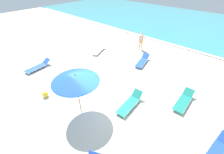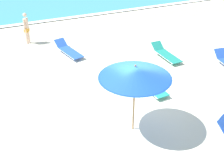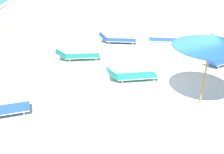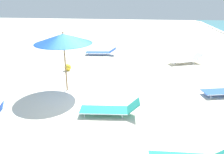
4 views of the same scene
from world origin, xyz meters
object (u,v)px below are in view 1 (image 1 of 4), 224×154
object	(u,v)px
sun_lounger_near_water_left	(38,66)
sun_lounger_mid_beach_pair_b	(130,103)
sun_lounger_mid_beach_solo	(218,151)
sun_lounger_mid_beach_pair_a	(99,49)
beach_umbrella	(75,78)
beach_ball	(45,94)
sun_lounger_beside_umbrella	(142,61)
beachgoer_wading_adult	(141,40)
sun_lounger_under_umbrella	(184,101)

from	to	relation	value
sun_lounger_near_water_left	sun_lounger_mid_beach_pair_b	size ratio (longest dim) A/B	1.01
sun_lounger_near_water_left	sun_lounger_mid_beach_solo	bearing A→B (deg)	2.80
sun_lounger_mid_beach_solo	sun_lounger_mid_beach_pair_a	xyz separation A→B (m)	(-11.08, 3.53, 0.00)
sun_lounger_near_water_left	sun_lounger_mid_beach_pair_b	bearing A→B (deg)	6.01
sun_lounger_near_water_left	sun_lounger_mid_beach_pair_b	world-z (taller)	sun_lounger_mid_beach_pair_b
beach_umbrella	sun_lounger_mid_beach_pair_a	world-z (taller)	beach_umbrella
beach_umbrella	sun_lounger_mid_beach_solo	size ratio (longest dim) A/B	1.20
sun_lounger_mid_beach_pair_b	beach_ball	size ratio (longest dim) A/B	5.67
sun_lounger_beside_umbrella	beach_ball	size ratio (longest dim) A/B	5.96
sun_lounger_beside_umbrella	sun_lounger_near_water_left	world-z (taller)	sun_lounger_beside_umbrella
beach_ball	beachgoer_wading_adult	bearing A→B (deg)	86.79
sun_lounger_beside_umbrella	beachgoer_wading_adult	world-z (taller)	beachgoer_wading_adult
sun_lounger_mid_beach_solo	beachgoer_wading_adult	distance (m)	10.74
beachgoer_wading_adult	sun_lounger_near_water_left	bearing A→B (deg)	10.62
beach_umbrella	sun_lounger_near_water_left	size ratio (longest dim) A/B	1.19
sun_lounger_mid_beach_pair_b	sun_lounger_mid_beach_solo	bearing A→B (deg)	-1.61
sun_lounger_mid_beach_solo	sun_lounger_mid_beach_pair_a	distance (m)	11.63
beach_umbrella	sun_lounger_mid_beach_solo	world-z (taller)	beach_umbrella
sun_lounger_mid_beach_solo	sun_lounger_mid_beach_pair_b	xyz separation A→B (m)	(-4.51, -0.23, 0.00)
sun_lounger_under_umbrella	sun_lounger_mid_beach_solo	distance (m)	3.07
sun_lounger_mid_beach_pair_a	sun_lounger_mid_beach_solo	bearing A→B (deg)	-38.51
sun_lounger_near_water_left	sun_lounger_mid_beach_solo	size ratio (longest dim) A/B	1.01
sun_lounger_mid_beach_solo	beach_ball	size ratio (longest dim) A/B	5.72
beach_ball	sun_lounger_mid_beach_pair_b	bearing A→B (deg)	33.66
sun_lounger_beside_umbrella	sun_lounger_near_water_left	xyz separation A→B (m)	(-5.77, -6.37, -0.00)
sun_lounger_under_umbrella	sun_lounger_mid_beach_solo	size ratio (longest dim) A/B	0.99
beach_umbrella	sun_lounger_mid_beach_solo	distance (m)	7.10
sun_lounger_beside_umbrella	beach_ball	world-z (taller)	sun_lounger_beside_umbrella
sun_lounger_under_umbrella	sun_lounger_mid_beach_pair_b	world-z (taller)	sun_lounger_mid_beach_pair_b
sun_lounger_mid_beach_pair_a	sun_lounger_mid_beach_pair_b	size ratio (longest dim) A/B	1.01
sun_lounger_beside_umbrella	beach_ball	xyz separation A→B (m)	(-2.24, -7.63, -0.02)
sun_lounger_under_umbrella	beach_ball	distance (m)	8.49
sun_lounger_beside_umbrella	sun_lounger_mid_beach_pair_a	bearing A→B (deg)	178.68
beach_umbrella	sun_lounger_mid_beach_pair_a	size ratio (longest dim) A/B	1.20
sun_lounger_mid_beach_solo	sun_lounger_near_water_left	bearing A→B (deg)	-163.13
sun_lounger_mid_beach_pair_a	beach_ball	world-z (taller)	sun_lounger_mid_beach_pair_a
sun_lounger_under_umbrella	sun_lounger_mid_beach_pair_a	world-z (taller)	sun_lounger_mid_beach_pair_a
sun_lounger_beside_umbrella	sun_lounger_mid_beach_solo	bearing A→B (deg)	-46.92
sun_lounger_mid_beach_pair_b	sun_lounger_beside_umbrella	bearing A→B (deg)	110.34
beach_umbrella	beach_ball	size ratio (longest dim) A/B	6.84
sun_lounger_mid_beach_pair_b	sun_lounger_under_umbrella	bearing A→B (deg)	41.19
sun_lounger_near_water_left	beachgoer_wading_adult	world-z (taller)	beachgoer_wading_adult
sun_lounger_near_water_left	beach_ball	distance (m)	3.75
sun_lounger_mid_beach_pair_a	beach_umbrella	bearing A→B (deg)	-72.25
sun_lounger_mid_beach_solo	beachgoer_wading_adult	bearing A→B (deg)	149.55
sun_lounger_under_umbrella	beach_ball	world-z (taller)	sun_lounger_under_umbrella
sun_lounger_beside_umbrella	sun_lounger_mid_beach_pair_a	size ratio (longest dim) A/B	1.04
beachgoer_wading_adult	sun_lounger_beside_umbrella	bearing A→B (deg)	73.29
sun_lounger_under_umbrella	sun_lounger_near_water_left	world-z (taller)	sun_lounger_under_umbrella
sun_lounger_mid_beach_pair_a	sun_lounger_near_water_left	bearing A→B (deg)	-125.00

